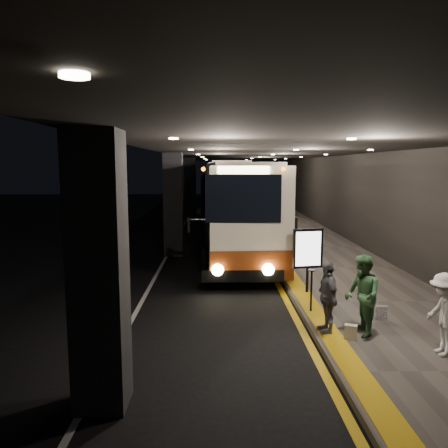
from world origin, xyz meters
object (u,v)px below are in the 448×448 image
object	(u,v)px
coach_main	(234,212)
bag_polka	(381,313)
bag_plain	(351,332)
passenger_waiting_white	(444,314)
coach_third	(223,185)
passenger_waiting_grey	(327,297)
info_sign	(308,250)
passenger_boarding	(292,256)
stanchion_post	(311,291)
passenger_waiting_green	(362,295)
coach_second	(227,193)

from	to	relation	value
coach_main	bag_polka	bearing A→B (deg)	-72.50
bag_plain	passenger_waiting_white	bearing A→B (deg)	-25.78
coach_third	passenger_waiting_grey	world-z (taller)	coach_third
passenger_waiting_white	coach_main	bearing A→B (deg)	-161.69
bag_plain	info_sign	xyz separation A→B (m)	(-0.21, 3.53, 1.12)
coach_main	passenger_boarding	world-z (taller)	coach_main
coach_third	passenger_waiting_white	distance (m)	37.01
bag_plain	info_sign	size ratio (longest dim) A/B	0.17
coach_main	bag_polka	distance (m)	9.42
info_sign	stanchion_post	size ratio (longest dim) A/B	1.76
coach_main	coach_third	bearing A→B (deg)	87.48
bag_plain	coach_main	bearing A→B (deg)	101.79
bag_polka	bag_plain	size ratio (longest dim) A/B	1.00
bag_polka	bag_plain	xyz separation A→B (m)	(-1.12, -1.25, -0.00)
passenger_waiting_grey	bag_plain	size ratio (longest dim) A/B	4.94
coach_main	coach_third	size ratio (longest dim) A/B	1.01
passenger_boarding	bag_polka	bearing A→B (deg)	-144.32
passenger_boarding	passenger_waiting_white	distance (m)	6.12
coach_main	bag_plain	bearing A→B (deg)	-80.87
coach_third	info_sign	xyz separation A→B (m)	(1.94, -32.52, -0.41)
bag_polka	stanchion_post	xyz separation A→B (m)	(-1.58, 0.59, 0.38)
info_sign	passenger_waiting_white	bearing A→B (deg)	-78.08
bag_polka	bag_plain	bearing A→B (deg)	-132.04
passenger_waiting_white	bag_polka	distance (m)	2.16
stanchion_post	passenger_waiting_grey	bearing A→B (deg)	-87.93
passenger_waiting_green	bag_polka	distance (m)	1.45
coach_third	bag_plain	distance (m)	36.15
coach_main	coach_second	bearing A→B (deg)	87.39
passenger_boarding	passenger_waiting_white	world-z (taller)	passenger_waiting_white
passenger_waiting_white	passenger_waiting_green	bearing A→B (deg)	-130.12
passenger_waiting_grey	passenger_waiting_green	bearing A→B (deg)	71.53
passenger_boarding	bag_plain	xyz separation A→B (m)	(0.41, -5.02, -0.61)
coach_second	info_sign	xyz separation A→B (m)	(1.88, -18.55, -0.51)
passenger_waiting_grey	bag_plain	world-z (taller)	passenger_waiting_grey
coach_main	passenger_boarding	size ratio (longest dim) A/B	8.01
passenger_waiting_white	passenger_boarding	bearing A→B (deg)	-161.56
passenger_waiting_green	passenger_waiting_white	size ratio (longest dim) A/B	1.09
info_sign	stanchion_post	distance (m)	1.86
coach_main	passenger_waiting_grey	distance (m)	9.71
passenger_boarding	stanchion_post	size ratio (longest dim) A/B	1.44
info_sign	coach_main	bearing A→B (deg)	95.48
bag_polka	stanchion_post	distance (m)	1.73
passenger_waiting_white	stanchion_post	xyz separation A→B (m)	(-2.04, 2.60, -0.28)
coach_main	passenger_waiting_white	distance (m)	11.38
passenger_boarding	bag_plain	world-z (taller)	passenger_boarding
passenger_waiting_grey	info_sign	distance (m)	3.12
passenger_waiting_white	coach_third	bearing A→B (deg)	-174.74
passenger_waiting_grey	stanchion_post	world-z (taller)	passenger_waiting_grey
coach_third	passenger_waiting_white	world-z (taller)	coach_third
passenger_waiting_green	bag_polka	world-z (taller)	passenger_waiting_green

